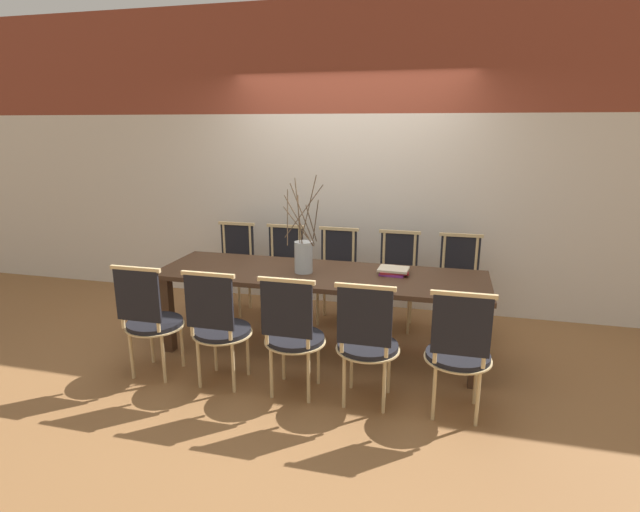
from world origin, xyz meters
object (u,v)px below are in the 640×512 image
at_px(chair_far_center, 336,274).
at_px(vase_centerpiece, 303,255).
at_px(chair_near_center, 293,333).
at_px(dining_table, 320,283).
at_px(book_stack, 393,271).

xyz_separation_m(chair_far_center, vase_centerpiece, (-0.11, -0.78, 0.39)).
xyz_separation_m(chair_near_center, vase_centerpiece, (-0.13, 0.75, 0.39)).
relative_size(dining_table, book_stack, 10.56).
bearing_deg(dining_table, chair_far_center, 92.18).
distance_m(chair_far_center, book_stack, 0.95).
relative_size(vase_centerpiece, book_stack, 3.11).
bearing_deg(vase_centerpiece, dining_table, 6.93).
relative_size(dining_table, vase_centerpiece, 3.39).
bearing_deg(dining_table, chair_near_center, -90.74).
distance_m(dining_table, vase_centerpiece, 0.28).
distance_m(dining_table, chair_near_center, 0.78).
xyz_separation_m(dining_table, book_stack, (0.62, 0.12, 0.12)).
height_order(vase_centerpiece, book_stack, vase_centerpiece).
bearing_deg(vase_centerpiece, chair_far_center, 81.81).
height_order(chair_far_center, vase_centerpiece, vase_centerpiece).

